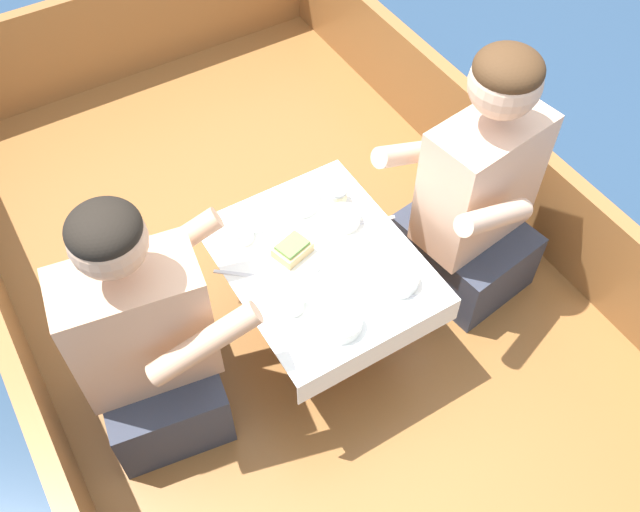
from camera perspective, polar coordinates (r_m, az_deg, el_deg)
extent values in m
plane|color=navy|center=(2.86, 0.20, -9.20)|extent=(60.00, 60.00, 0.00)
cube|color=brown|center=(2.73, 0.21, -7.75)|extent=(1.98, 3.65, 0.28)
cube|color=#936033|center=(2.34, -20.91, -13.52)|extent=(0.06, 3.65, 0.41)
cube|color=#936033|center=(2.88, 16.88, 4.73)|extent=(0.06, 3.65, 0.41)
cube|color=#936033|center=(3.64, -15.34, 17.10)|extent=(1.86, 0.06, 0.47)
cylinder|color=#B2B2B7|center=(2.45, 0.00, -3.43)|extent=(0.07, 0.07, 0.39)
cube|color=brown|center=(2.29, 0.00, -0.51)|extent=(0.55, 0.68, 0.02)
cube|color=white|center=(2.28, 0.00, -0.34)|extent=(0.58, 0.71, 0.00)
cube|color=white|center=(2.16, 4.93, -7.57)|extent=(0.58, 0.00, 0.10)
cube|color=white|center=(2.52, -4.20, 4.40)|extent=(0.58, 0.00, 0.10)
cube|color=#333847|center=(2.42, -12.64, -9.92)|extent=(0.43, 0.49, 0.26)
cube|color=tan|center=(2.12, -14.31, -5.30)|extent=(0.43, 0.28, 0.46)
sphere|color=tan|center=(1.82, -16.63, 1.19)|extent=(0.20, 0.20, 0.20)
ellipsoid|color=black|center=(1.79, -16.95, 2.10)|extent=(0.19, 0.19, 0.11)
cylinder|color=tan|center=(2.17, -11.87, 0.69)|extent=(0.34, 0.12, 0.21)
cylinder|color=tan|center=(1.96, -9.24, -6.95)|extent=(0.34, 0.12, 0.21)
cube|color=#333847|center=(2.72, 11.35, 0.46)|extent=(0.42, 0.49, 0.26)
cube|color=beige|center=(2.44, 12.72, 5.92)|extent=(0.43, 0.27, 0.49)
sphere|color=beige|center=(2.18, 14.60, 13.27)|extent=(0.22, 0.22, 0.22)
ellipsoid|color=#472D19|center=(2.15, 14.87, 14.29)|extent=(0.21, 0.21, 0.12)
cylinder|color=beige|center=(2.23, 13.81, 3.06)|extent=(0.34, 0.12, 0.21)
cylinder|color=beige|center=(2.38, 7.40, 8.18)|extent=(0.34, 0.12, 0.21)
cylinder|color=silver|center=(2.29, -2.21, 0.13)|extent=(0.21, 0.21, 0.01)
cylinder|color=silver|center=(2.28, 2.91, -0.18)|extent=(0.18, 0.18, 0.01)
cube|color=tan|center=(2.27, -2.22, 0.49)|extent=(0.13, 0.11, 0.04)
cube|color=#669347|center=(2.25, -2.24, 0.87)|extent=(0.11, 0.09, 0.01)
cylinder|color=silver|center=(2.22, 6.32, -1.91)|extent=(0.12, 0.12, 0.04)
cylinder|color=beige|center=(2.21, 6.34, -1.76)|extent=(0.10, 0.10, 0.02)
cylinder|color=silver|center=(2.36, 1.89, 3.02)|extent=(0.11, 0.11, 0.04)
cylinder|color=beige|center=(2.36, 1.90, 3.18)|extent=(0.09, 0.09, 0.02)
cylinder|color=silver|center=(2.12, 1.62, -5.33)|extent=(0.13, 0.13, 0.04)
cylinder|color=beige|center=(2.11, 1.62, -5.18)|extent=(0.11, 0.11, 0.02)
cylinder|color=silver|center=(2.42, -1.73, 4.53)|extent=(0.14, 0.14, 0.04)
cylinder|color=beige|center=(2.41, -1.73, 4.69)|extent=(0.12, 0.12, 0.02)
cylinder|color=silver|center=(2.14, -2.18, -3.76)|extent=(0.07, 0.07, 0.06)
torus|color=silver|center=(2.15, -1.16, -3.22)|extent=(0.04, 0.01, 0.04)
cylinder|color=#3D2314|center=(2.13, -2.19, -3.48)|extent=(0.06, 0.06, 0.01)
cylinder|color=silver|center=(2.33, -6.20, 1.80)|extent=(0.07, 0.07, 0.05)
torus|color=silver|center=(2.34, -5.20, 2.30)|extent=(0.04, 0.01, 0.04)
cylinder|color=#3D2314|center=(2.31, -6.24, 2.05)|extent=(0.06, 0.06, 0.01)
cylinder|color=silver|center=(2.43, 1.38, 4.91)|extent=(0.06, 0.06, 0.05)
cylinder|color=beige|center=(2.43, 1.38, 4.91)|extent=(0.07, 0.07, 0.03)
cube|color=silver|center=(2.42, -4.50, 3.81)|extent=(0.13, 0.12, 0.00)
cube|color=silver|center=(2.25, -6.42, -1.47)|extent=(0.14, 0.12, 0.00)
cube|color=silver|center=(2.21, 8.31, -3.28)|extent=(0.14, 0.11, 0.00)
cube|color=silver|center=(2.21, 6.50, -3.14)|extent=(0.04, 0.04, 0.00)
cube|color=silver|center=(2.38, 4.04, 2.78)|extent=(0.17, 0.06, 0.00)
ellipsoid|color=silver|center=(2.37, 2.41, 2.53)|extent=(0.04, 0.02, 0.01)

